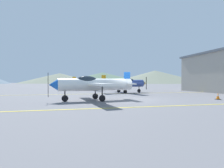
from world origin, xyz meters
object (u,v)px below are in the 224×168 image
airplane_near (93,84)px  car_sedan (110,85)px  traffic_cone_front (218,96)px  airplane_far (91,83)px  airplane_mid (125,83)px

airplane_near → car_sedan: 26.08m
traffic_cone_front → airplane_near: bearing=171.3°
airplane_far → traffic_cone_front: size_ratio=13.46×
airplane_mid → car_sedan: 16.56m
airplane_mid → airplane_far: 9.86m
airplane_near → car_sedan: size_ratio=1.72×
airplane_near → airplane_far: same height
airplane_mid → airplane_far: same height
airplane_near → airplane_mid: (5.36, 8.67, 0.00)m
airplane_near → airplane_far: bearing=84.5°
airplane_far → car_sedan: bearing=54.8°
car_sedan → airplane_near: bearing=-105.3°
airplane_mid → airplane_near: bearing=-121.7°
airplane_mid → airplane_far: size_ratio=1.01×
airplane_near → airplane_mid: 10.20m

